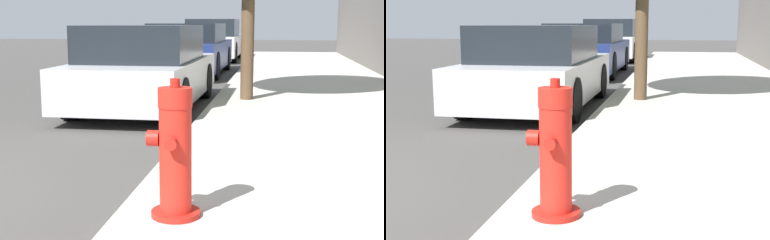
# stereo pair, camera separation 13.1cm
# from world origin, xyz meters

# --- Properties ---
(fire_hydrant) EXTENTS (0.33, 0.33, 0.87)m
(fire_hydrant) POSITION_xyz_m (2.59, 0.04, 0.51)
(fire_hydrant) COLOR red
(fire_hydrant) RESTS_ON sidewalk_slab
(parked_car_near) EXTENTS (1.70, 3.99, 1.28)m
(parked_car_near) POSITION_xyz_m (1.17, 4.96, 0.62)
(parked_car_near) COLOR #B7B7BC
(parked_car_near) RESTS_ON ground_plane
(parked_car_mid) EXTENTS (1.84, 4.50, 1.30)m
(parked_car_mid) POSITION_xyz_m (0.93, 10.59, 0.64)
(parked_car_mid) COLOR navy
(parked_car_mid) RESTS_ON ground_plane
(parked_car_far) EXTENTS (1.84, 4.27, 1.45)m
(parked_car_far) POSITION_xyz_m (0.92, 16.05, 0.70)
(parked_car_far) COLOR silver
(parked_car_far) RESTS_ON ground_plane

